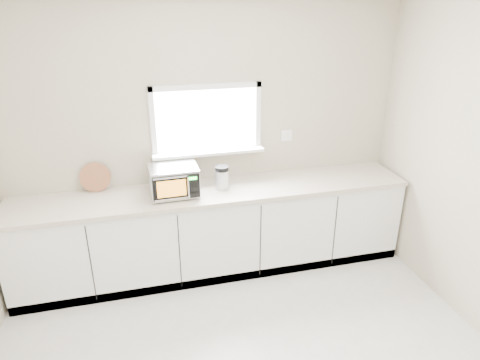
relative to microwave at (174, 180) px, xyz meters
name	(u,v)px	position (x,y,z in m)	size (l,w,h in m)	color
back_wall	(207,137)	(0.39, 0.34, 0.29)	(4.00, 0.17, 2.70)	#BAAE94
cabinets	(215,231)	(0.39, 0.04, -0.63)	(3.92, 0.60, 0.88)	white
countertop	(214,191)	(0.39, 0.03, -0.17)	(3.92, 0.64, 0.04)	beige
microwave	(174,180)	(0.00, 0.00, 0.00)	(0.45, 0.38, 0.29)	black
knife_block	(159,187)	(-0.15, -0.04, -0.03)	(0.12, 0.20, 0.27)	#412C17
cutting_board	(95,177)	(-0.73, 0.28, -0.01)	(0.29, 0.29, 0.02)	#96563A
coffee_grinder	(222,177)	(0.47, 0.04, -0.03)	(0.17, 0.17, 0.24)	silver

